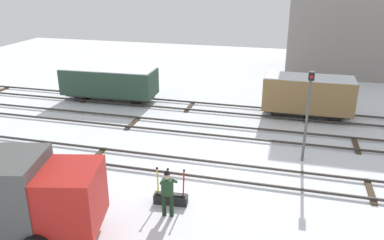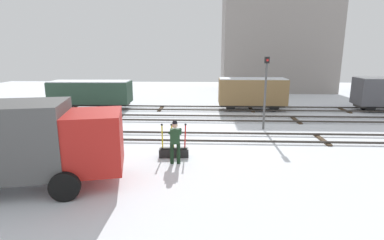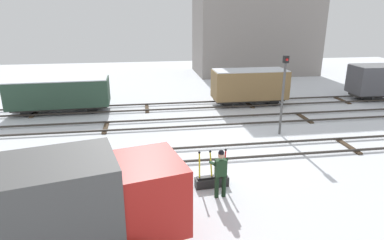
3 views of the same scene
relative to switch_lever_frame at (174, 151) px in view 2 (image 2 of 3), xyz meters
name	(u,v)px [view 2 (image 2 of 3)]	position (x,y,z in m)	size (l,w,h in m)	color
ground_plane	(206,139)	(1.36, 2.72, -0.25)	(60.00, 60.00, 0.00)	silver
track_main_line	(206,137)	(1.36, 2.72, -0.13)	(44.00, 1.94, 0.18)	#38332D
track_siding_near	(206,118)	(1.36, 7.13, -0.13)	(44.00, 1.94, 0.18)	#38332D
track_siding_far	(206,108)	(1.36, 10.69, -0.14)	(44.00, 1.94, 0.18)	#38332D
switch_lever_frame	(174,151)	(0.00, 0.00, 0.00)	(1.27, 0.47, 1.45)	black
rail_worker	(175,139)	(0.14, -0.73, 0.75)	(0.58, 0.67, 1.77)	black
delivery_truck	(16,141)	(-4.62, -3.21, 1.36)	(6.60, 3.56, 2.83)	#B21E19
signal_post	(266,86)	(4.68, 4.84, 2.25)	(0.24, 0.32, 4.10)	#4C4C4C
apartment_building	(277,36)	(9.35, 23.19, 5.89)	(12.38, 6.57, 12.26)	gray
freight_car_near_switch	(91,93)	(-7.59, 10.69, 1.03)	(6.15, 2.34, 2.19)	#2D2B28
freight_car_far_end	(252,92)	(4.86, 10.69, 1.15)	(5.03, 1.99, 2.44)	#2D2B28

